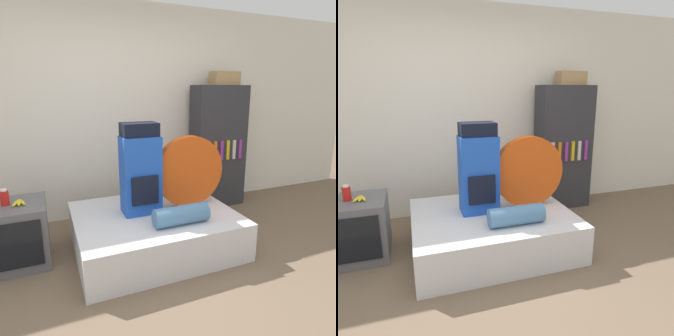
% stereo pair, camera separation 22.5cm
% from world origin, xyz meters
% --- Properties ---
extents(ground_plane, '(16.00, 16.00, 0.00)m').
position_xyz_m(ground_plane, '(0.00, 0.00, 0.00)').
color(ground_plane, brown).
extents(wall_back, '(8.00, 0.05, 2.60)m').
position_xyz_m(wall_back, '(0.00, 1.97, 1.30)').
color(wall_back, silver).
rests_on(wall_back, ground_plane).
extents(bed, '(1.57, 1.27, 0.38)m').
position_xyz_m(bed, '(0.20, 0.88, 0.19)').
color(bed, silver).
rests_on(bed, ground_plane).
extents(backpack, '(0.37, 0.28, 0.90)m').
position_xyz_m(backpack, '(0.08, 0.95, 0.82)').
color(backpack, blue).
rests_on(backpack, bed).
extents(tent_bag, '(0.75, 0.10, 0.75)m').
position_xyz_m(tent_bag, '(0.61, 0.94, 0.76)').
color(tent_bag, '#D14C14').
rests_on(tent_bag, bed).
extents(sleeping_roll, '(0.52, 0.18, 0.18)m').
position_xyz_m(sleeping_roll, '(0.34, 0.54, 0.47)').
color(sleeping_roll, teal).
rests_on(sleeping_roll, bed).
extents(television, '(0.51, 0.57, 0.58)m').
position_xyz_m(television, '(-1.06, 1.11, 0.29)').
color(television, '#5B5B60').
rests_on(television, ground_plane).
extents(canister, '(0.07, 0.07, 0.15)m').
position_xyz_m(canister, '(-1.14, 1.12, 0.65)').
color(canister, red).
rests_on(canister, television).
extents(banana_bunch, '(0.13, 0.17, 0.03)m').
position_xyz_m(banana_bunch, '(-1.02, 1.09, 0.60)').
color(banana_bunch, yellow).
rests_on(banana_bunch, television).
extents(bookshelf, '(0.73, 0.35, 1.64)m').
position_xyz_m(bookshelf, '(1.43, 1.70, 0.82)').
color(bookshelf, '#2D2D33').
rests_on(bookshelf, ground_plane).
extents(cardboard_box, '(0.37, 0.20, 0.17)m').
position_xyz_m(cardboard_box, '(1.51, 1.73, 1.73)').
color(cardboard_box, '#A88456').
rests_on(cardboard_box, bookshelf).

